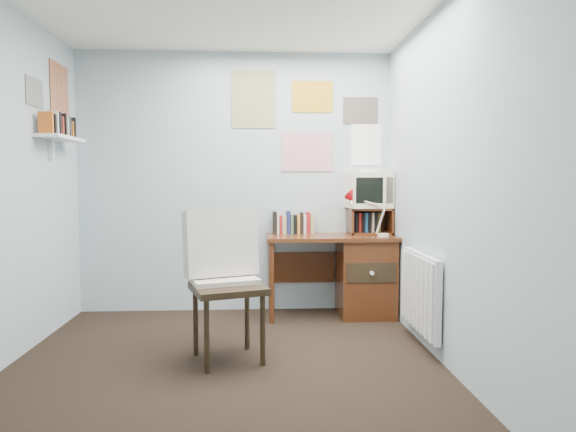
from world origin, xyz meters
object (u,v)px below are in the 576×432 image
at_px(desk, 359,273).
at_px(wall_shelf, 61,138).
at_px(desk_chair, 228,288).
at_px(tv_riser, 370,221).
at_px(crt_tv, 368,188).
at_px(desk_lamp, 383,216).
at_px(radiator, 420,292).

height_order(desk, wall_shelf, wall_shelf).
bearing_deg(desk_chair, tv_riser, 26.55).
height_order(desk, crt_tv, crt_tv).
bearing_deg(desk, desk_chair, -134.94).
xyz_separation_m(desk, wall_shelf, (-2.57, -0.38, 1.21)).
height_order(tv_riser, crt_tv, crt_tv).
relative_size(desk, wall_shelf, 1.94).
distance_m(crt_tv, wall_shelf, 2.76).
relative_size(desk_chair, wall_shelf, 1.66).
distance_m(tv_riser, crt_tv, 0.31).
xyz_separation_m(tv_riser, crt_tv, (-0.01, 0.02, 0.31)).
height_order(desk_lamp, tv_riser, desk_lamp).
relative_size(desk_chair, crt_tv, 2.63).
relative_size(tv_riser, crt_tv, 1.02).
xyz_separation_m(crt_tv, radiator, (0.18, -1.06, -0.78)).
distance_m(desk_lamp, crt_tv, 0.38).
bearing_deg(crt_tv, radiator, -85.92).
distance_m(desk, wall_shelf, 2.87).
relative_size(desk_lamp, tv_riser, 0.94).
bearing_deg(desk_chair, desk_lamp, 18.86).
bearing_deg(wall_shelf, radiator, -10.89).
xyz_separation_m(desk_lamp, crt_tv, (-0.08, 0.27, 0.25)).
height_order(desk_chair, desk_lamp, desk_lamp).
distance_m(radiator, wall_shelf, 3.15).
height_order(desk, desk_lamp, desk_lamp).
relative_size(desk, radiator, 1.50).
height_order(tv_riser, wall_shelf, wall_shelf).
distance_m(tv_riser, wall_shelf, 2.83).
height_order(desk, desk_chair, desk_chair).
xyz_separation_m(desk, radiator, (0.29, -0.93, 0.01)).
bearing_deg(radiator, desk_chair, -170.78).
xyz_separation_m(tv_riser, wall_shelf, (-2.69, -0.49, 0.74)).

